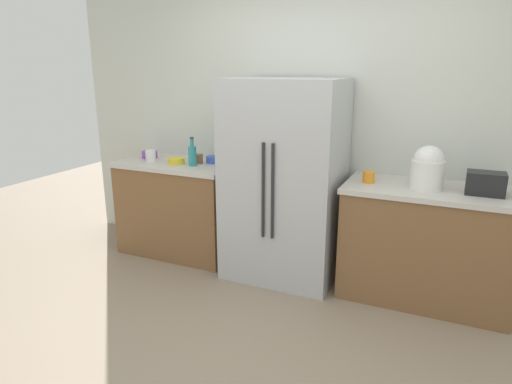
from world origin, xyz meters
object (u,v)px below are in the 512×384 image
at_px(rice_cooker, 428,168).
at_px(bowl_b, 214,159).
at_px(toaster, 486,183).
at_px(bowl_a, 176,161).
at_px(cup_d, 151,156).
at_px(bowl_c, 150,154).
at_px(bottle_a, 192,155).
at_px(cup_a, 369,177).
at_px(cup_b, 484,181).
at_px(refrigerator, 284,181).
at_px(cup_c, 199,159).

xyz_separation_m(rice_cooker, bowl_b, (-1.90, 0.15, -0.13)).
xyz_separation_m(toaster, bowl_a, (-2.60, -0.03, -0.06)).
bearing_deg(rice_cooker, bowl_b, 175.44).
xyz_separation_m(cup_d, bowl_c, (-0.12, 0.15, -0.02)).
bearing_deg(bottle_a, bowl_a, 176.79).
bearing_deg(cup_d, bowl_c, 130.35).
bearing_deg(bowl_c, cup_a, -2.22).
bearing_deg(toaster, bowl_b, 176.22).
distance_m(toaster, cup_a, 0.82).
height_order(cup_b, bowl_b, cup_b).
height_order(refrigerator, cup_c, refrigerator).
xyz_separation_m(toaster, rice_cooker, (-0.39, 0.00, 0.08)).
relative_size(refrigerator, bottle_a, 6.46).
height_order(rice_cooker, bowl_c, rice_cooker).
bearing_deg(refrigerator, bowl_c, 176.06).
xyz_separation_m(cup_a, cup_d, (-2.05, -0.06, 0.01)).
bearing_deg(rice_cooker, cup_b, 27.82).
xyz_separation_m(bottle_a, bowl_a, (-0.19, 0.01, -0.07)).
bearing_deg(cup_b, bowl_b, -178.58).
height_order(refrigerator, cup_d, refrigerator).
bearing_deg(cup_b, cup_c, -176.79).
height_order(rice_cooker, cup_d, rice_cooker).
distance_m(cup_a, cup_c, 1.60).
xyz_separation_m(refrigerator, cup_d, (-1.35, -0.04, 0.11)).
bearing_deg(rice_cooker, cup_d, -178.59).
distance_m(cup_a, bowl_b, 1.48).
bearing_deg(bottle_a, bowl_c, 167.52).
relative_size(toaster, bowl_b, 1.70).
distance_m(cup_a, cup_d, 2.05).
relative_size(refrigerator, cup_b, 16.40).
xyz_separation_m(refrigerator, toaster, (1.52, 0.02, 0.14)).
bearing_deg(rice_cooker, toaster, -0.01).
relative_size(rice_cooker, cup_b, 3.13).
bearing_deg(cup_d, cup_c, 16.46).
height_order(bottle_a, bowl_b, bottle_a).
distance_m(cup_b, cup_c, 2.42).
relative_size(refrigerator, bowl_a, 10.75).
xyz_separation_m(rice_cooker, cup_c, (-2.02, 0.07, -0.11)).
bearing_deg(cup_c, bowl_b, 33.45).
xyz_separation_m(toaster, bowl_b, (-2.30, 0.15, -0.05)).
relative_size(rice_cooker, cup_a, 3.43).
distance_m(toaster, cup_d, 2.87).
bearing_deg(cup_b, bowl_a, -174.66).
bearing_deg(cup_a, cup_b, 14.27).
height_order(rice_cooker, bowl_b, rice_cooker).
height_order(cup_a, bowl_b, cup_a).
distance_m(cup_b, cup_d, 2.88).
relative_size(cup_a, bowl_c, 0.62).
xyz_separation_m(cup_b, cup_c, (-2.42, -0.14, -0.01)).
height_order(cup_b, bowl_a, cup_b).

